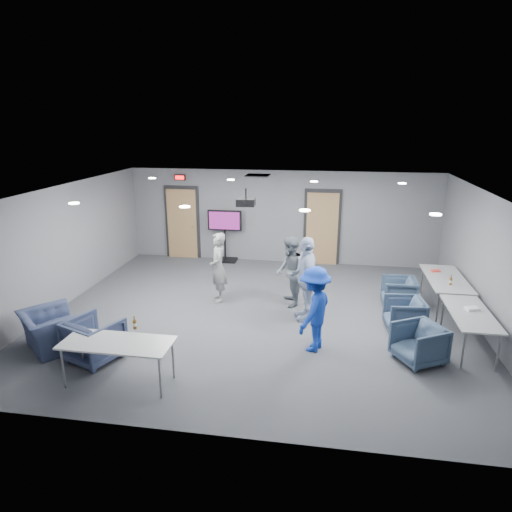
% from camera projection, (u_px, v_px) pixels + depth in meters
% --- Properties ---
extents(floor, '(9.00, 9.00, 0.00)m').
position_uv_depth(floor, '(260.00, 315.00, 9.92)').
color(floor, '#3C3F44').
rests_on(floor, ground).
extents(ceiling, '(9.00, 9.00, 0.00)m').
position_uv_depth(ceiling, '(260.00, 191.00, 9.15)').
color(ceiling, white).
rests_on(ceiling, wall_back).
extents(wall_back, '(9.00, 0.02, 2.70)m').
position_uv_depth(wall_back, '(281.00, 217.00, 13.32)').
color(wall_back, slate).
rests_on(wall_back, floor).
extents(wall_front, '(9.00, 0.02, 2.70)m').
position_uv_depth(wall_front, '(212.00, 345.00, 5.75)').
color(wall_front, slate).
rests_on(wall_front, floor).
extents(wall_left, '(0.02, 8.00, 2.70)m').
position_uv_depth(wall_left, '(62.00, 246.00, 10.23)').
color(wall_left, slate).
rests_on(wall_left, floor).
extents(wall_right, '(0.02, 8.00, 2.70)m').
position_uv_depth(wall_right, '(489.00, 266.00, 8.84)').
color(wall_right, slate).
rests_on(wall_right, floor).
extents(door_left, '(1.06, 0.17, 2.24)m').
position_uv_depth(door_left, '(182.00, 223.00, 13.82)').
color(door_left, black).
rests_on(door_left, wall_back).
extents(door_right, '(1.06, 0.17, 2.24)m').
position_uv_depth(door_right, '(322.00, 228.00, 13.17)').
color(door_right, black).
rests_on(door_right, wall_back).
extents(exit_sign, '(0.32, 0.08, 0.16)m').
position_uv_depth(exit_sign, '(180.00, 177.00, 13.40)').
color(exit_sign, black).
rests_on(exit_sign, wall_back).
extents(hvac_diffuser, '(0.60, 0.60, 0.03)m').
position_uv_depth(hvac_diffuser, '(258.00, 175.00, 11.88)').
color(hvac_diffuser, black).
rests_on(hvac_diffuser, ceiling).
extents(downlights, '(6.18, 3.78, 0.02)m').
position_uv_depth(downlights, '(260.00, 192.00, 9.15)').
color(downlights, white).
rests_on(downlights, ceiling).
extents(person_a, '(0.57, 0.69, 1.62)m').
position_uv_depth(person_a, '(218.00, 268.00, 10.50)').
color(person_a, gray).
rests_on(person_a, floor).
extents(person_b, '(0.76, 0.89, 1.60)m').
position_uv_depth(person_b, '(290.00, 272.00, 10.24)').
color(person_b, slate).
rests_on(person_b, floor).
extents(person_c, '(0.70, 1.13, 1.80)m').
position_uv_depth(person_c, '(306.00, 278.00, 9.51)').
color(person_c, '#A0B0CE').
rests_on(person_c, floor).
extents(person_d, '(0.91, 1.17, 1.59)m').
position_uv_depth(person_d, '(314.00, 309.00, 8.23)').
color(person_d, '#1A3AAA').
rests_on(person_d, floor).
extents(chair_right_a, '(0.74, 0.72, 0.68)m').
position_uv_depth(chair_right_a, '(399.00, 292.00, 10.29)').
color(chair_right_a, '#36475D').
rests_on(chair_right_a, floor).
extents(chair_right_b, '(0.80, 0.78, 0.67)m').
position_uv_depth(chair_right_b, '(404.00, 315.00, 9.12)').
color(chair_right_b, '#384961').
rests_on(chair_right_b, floor).
extents(chair_right_c, '(1.03, 1.02, 0.69)m').
position_uv_depth(chair_right_c, '(419.00, 344.00, 7.92)').
color(chair_right_c, '#394B62').
rests_on(chair_right_c, floor).
extents(chair_front_a, '(1.08, 1.10, 0.78)m').
position_uv_depth(chair_front_a, '(94.00, 340.00, 7.97)').
color(chair_front_a, '#36405E').
rests_on(chair_front_a, floor).
extents(chair_front_b, '(1.43, 1.42, 0.70)m').
position_uv_depth(chair_front_b, '(52.00, 330.00, 8.42)').
color(chair_front_b, '#384362').
rests_on(chair_front_b, floor).
extents(table_right_a, '(0.81, 1.93, 0.73)m').
position_uv_depth(table_right_a, '(446.00, 280.00, 10.06)').
color(table_right_a, '#B3B6B8').
rests_on(table_right_a, floor).
extents(table_right_b, '(0.71, 1.71, 0.73)m').
position_uv_depth(table_right_b, '(470.00, 315.00, 8.27)').
color(table_right_b, '#B3B6B8').
rests_on(table_right_b, floor).
extents(table_front_left, '(1.76, 0.74, 0.73)m').
position_uv_depth(table_front_left, '(117.00, 345.00, 7.17)').
color(table_front_left, '#B3B6B8').
rests_on(table_front_left, floor).
extents(bottle_front, '(0.06, 0.06, 0.23)m').
position_uv_depth(bottle_front, '(135.00, 324.00, 7.58)').
color(bottle_front, '#5E3B10').
rests_on(bottle_front, table_front_left).
extents(bottle_right, '(0.06, 0.06, 0.22)m').
position_uv_depth(bottle_right, '(451.00, 281.00, 9.60)').
color(bottle_right, '#5E3B10').
rests_on(bottle_right, table_right_a).
extents(snack_box, '(0.22, 0.17, 0.04)m').
position_uv_depth(snack_box, '(436.00, 271.00, 10.47)').
color(snack_box, '#DA4036').
rests_on(snack_box, table_right_a).
extents(wrapper, '(0.26, 0.21, 0.05)m').
position_uv_depth(wrapper, '(472.00, 309.00, 8.36)').
color(wrapper, white).
rests_on(wrapper, table_right_b).
extents(tv_stand, '(1.01, 0.48, 1.54)m').
position_uv_depth(tv_stand, '(225.00, 233.00, 13.47)').
color(tv_stand, black).
rests_on(tv_stand, floor).
extents(projector, '(0.41, 0.39, 0.37)m').
position_uv_depth(projector, '(246.00, 202.00, 9.66)').
color(projector, black).
rests_on(projector, ceiling).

